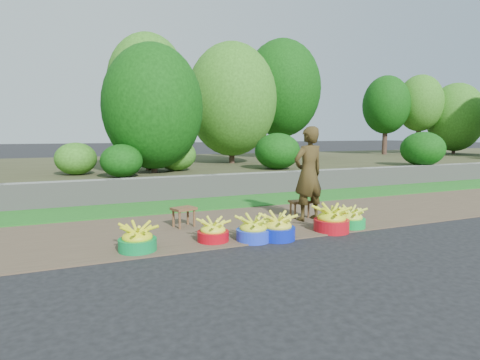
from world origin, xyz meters
name	(u,v)px	position (x,y,z in m)	size (l,w,h in m)	color
ground_plane	(304,239)	(0.00, 0.00, 0.00)	(120.00, 120.00, 0.00)	black
dirt_shoulder	(265,221)	(0.00, 1.25, 0.01)	(80.00, 2.50, 0.02)	brown
grass_verge	(224,202)	(0.00, 3.25, 0.02)	(80.00, 1.50, 0.04)	#1F6C1E
retaining_wall	(211,186)	(0.00, 4.10, 0.28)	(80.00, 0.35, 0.55)	gray
earth_bank	(164,170)	(0.00, 9.00, 0.25)	(80.00, 10.00, 0.50)	#3D3E24
vegetation	(173,96)	(0.17, 8.24, 2.74)	(34.20, 7.69, 4.86)	#3D2920
basin_a	(137,239)	(-2.35, 0.32, 0.17)	(0.49, 0.49, 0.37)	#088139
basin_b	(213,232)	(-1.29, 0.36, 0.15)	(0.45, 0.45, 0.33)	#B20814
basin_c	(253,230)	(-0.74, 0.18, 0.16)	(0.49, 0.49, 0.36)	blue
basin_d	(278,228)	(-0.37, 0.13, 0.17)	(0.51, 0.51, 0.38)	#0B1FB0
basin_e	(332,220)	(0.62, 0.19, 0.18)	(0.55, 0.55, 0.41)	#B10D18
basin_f	(351,219)	(1.04, 0.25, 0.16)	(0.47, 0.47, 0.35)	#0A9838
stool_left	(184,211)	(-1.43, 1.37, 0.27)	(0.43, 0.37, 0.32)	brown
stool_right	(300,204)	(0.69, 1.24, 0.26)	(0.37, 0.30, 0.31)	brown
vendor_woman	(308,174)	(0.70, 0.99, 0.84)	(0.60, 0.39, 1.64)	black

